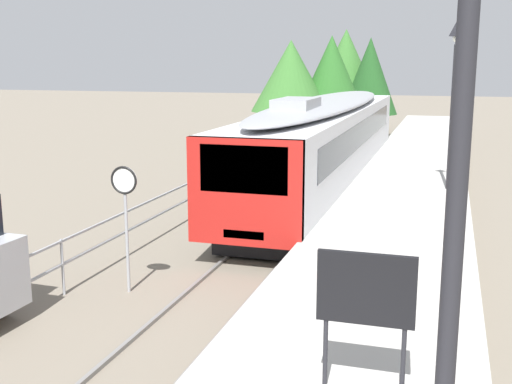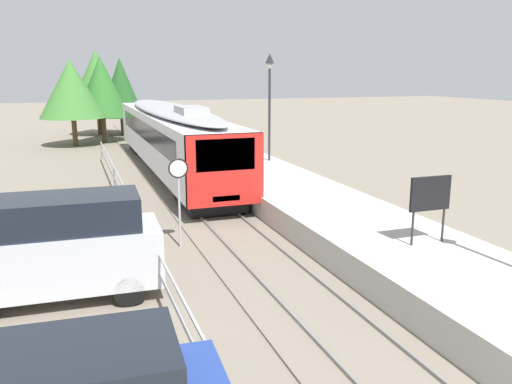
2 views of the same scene
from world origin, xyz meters
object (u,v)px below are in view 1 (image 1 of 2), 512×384
Objects in this scene: platform_lamp_mid_platform at (454,73)px; platform_lamp_near_end at (462,120)px; platform_notice_board at (366,294)px; speed_limit_sign at (125,197)px; commuter_train at (327,137)px.

platform_lamp_near_end is at bearing -90.00° from platform_lamp_mid_platform.
speed_limit_sign reaches higher than platform_notice_board.
platform_lamp_mid_platform is 14.17m from platform_notice_board.
commuter_train is 7.46× the size of speed_limit_sign.
platform_lamp_mid_platform is at bearing 55.11° from speed_limit_sign.
platform_lamp_mid_platform reaches higher than speed_limit_sign.
platform_notice_board is at bearing -93.75° from platform_lamp_mid_platform.
commuter_train is 17.10m from platform_notice_board.
platform_notice_board is at bearing -38.23° from speed_limit_sign.
commuter_train is 20.97m from platform_lamp_near_end.
platform_notice_board is (-0.91, 3.62, -2.44)m from platform_lamp_near_end.
platform_notice_board is at bearing -77.74° from commuter_train.
platform_lamp_mid_platform is 2.97× the size of platform_notice_board.
commuter_train is 3.91× the size of platform_lamp_mid_platform.
commuter_train reaches higher than platform_notice_board.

